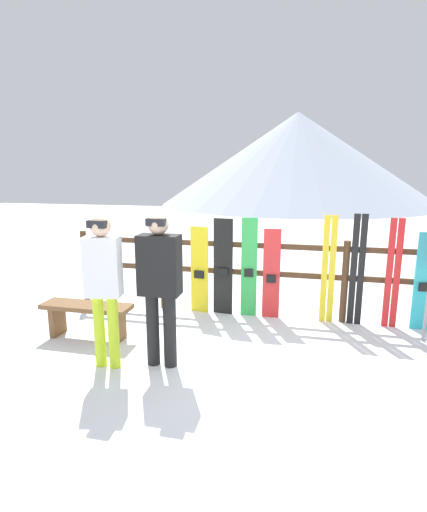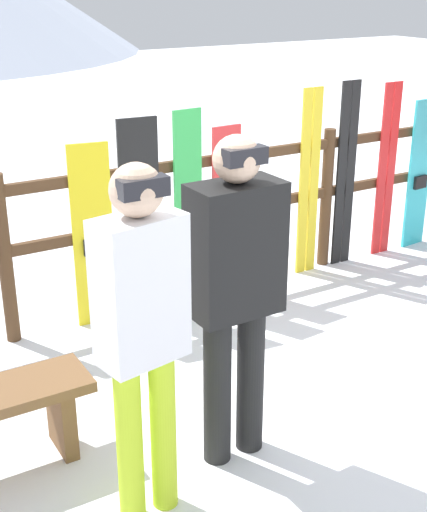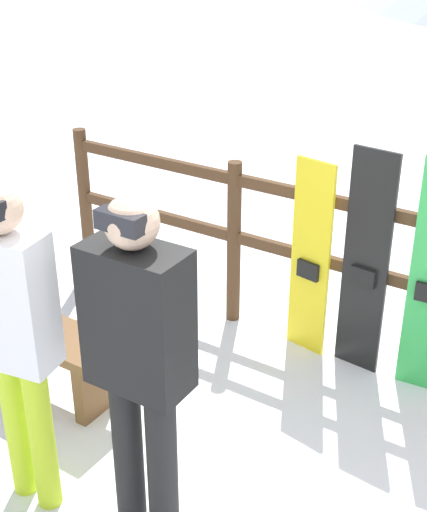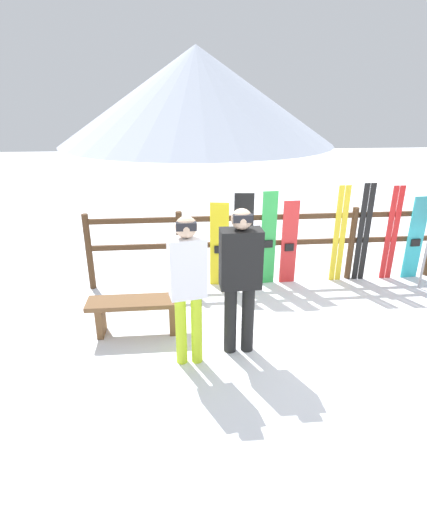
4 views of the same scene
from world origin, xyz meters
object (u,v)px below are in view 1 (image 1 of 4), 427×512
Objects in this scene: person_black at (160,280)px; snowboard_red at (271,274)px; snowboard_green at (249,268)px; bench at (87,313)px; snowboard_cyan at (425,282)px; ski_pair_red at (393,274)px; ski_pair_yellow at (328,270)px; snowboard_black_stripe at (223,267)px; snowboard_yellow at (199,270)px; ski_pair_black at (357,270)px; person_white at (103,280)px.

snowboard_red is (1.09, 1.85, -0.34)m from person_black.
person_black is 2.01m from snowboard_green.
bench is 4.69m from snowboard_cyan.
ski_pair_red is at bearing 33.48° from person_black.
ski_pair_yellow is at bearing 180.00° from ski_pair_red.
snowboard_cyan is at bearing -0.00° from snowboard_green.
bench is at bearing -139.93° from snowboard_black_stripe.
ski_pair_yellow reaches higher than snowboard_yellow.
person_black reaches higher than snowboard_red.
snowboard_cyan is at bearing -0.15° from ski_pair_yellow.
ski_pair_yellow is 0.98× the size of ski_pair_black.
ski_pair_black is 0.48m from ski_pair_red.
bench is 3.47m from ski_pair_yellow.
snowboard_red is 0.83m from ski_pair_yellow.
snowboard_black_stripe is at bearing -179.90° from ski_pair_black.
snowboard_black_stripe is 0.75m from snowboard_red.
ski_pair_red is (2.84, 0.00, 0.11)m from snowboard_yellow.
snowboard_black_stripe reaches higher than snowboard_cyan.
person_black reaches higher than ski_pair_red.
person_black is at bearing -22.11° from bench.
snowboard_yellow is 0.87× the size of ski_pair_red.
snowboard_yellow is 0.79m from snowboard_green.
ski_pair_red is (4.06, 1.34, 0.45)m from bench.
snowboard_cyan is (3.27, 0.00, 0.01)m from snowboard_yellow.
ski_pair_red is 0.43m from snowboard_cyan.
snowboard_black_stripe is 2.46m from ski_pair_red.
ski_pair_yellow is 1.01× the size of ski_pair_red.
snowboard_black_stripe is at bearing -180.00° from snowboard_green.
bench is 1.52m from person_black.
person_white is 1.16× the size of snowboard_black_stripe.
person_white is 1.07× the size of ski_pair_black.
snowboard_red is 0.87× the size of ski_pair_red.
snowboard_black_stripe is 0.99× the size of snowboard_green.
bench is at bearing -146.16° from snowboard_green.
snowboard_green is at bearing 33.84° from bench.
ski_pair_black is at bearing 20.61° from bench.
person_white reaches higher than snowboard_yellow.
snowboard_black_stripe reaches higher than snowboard_red.
ski_pair_black is at bearing 0.00° from ski_pair_yellow.
snowboard_yellow is 0.98× the size of snowboard_cyan.
ski_pair_yellow reaches higher than snowboard_green.
person_black is at bearing -146.52° from ski_pair_red.
snowboard_cyan is (2.13, 0.00, 0.01)m from snowboard_red.
snowboard_green is 1.11× the size of snowboard_red.
ski_pair_yellow is (1.58, 0.00, 0.05)m from snowboard_black_stripe.
snowboard_yellow is 1.00× the size of snowboard_red.
ski_pair_red reaches higher than snowboard_cyan.
ski_pair_yellow is at bearing 0.10° from snowboard_yellow.
snowboard_red is (1.13, 0.00, 0.00)m from snowboard_yellow.
snowboard_black_stripe is at bearing 65.14° from person_white.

